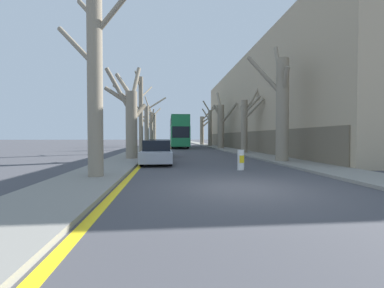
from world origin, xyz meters
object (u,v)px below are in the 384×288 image
at_px(street_tree_left_1, 130,118).
at_px(double_decker_bus, 179,131).
at_px(street_tree_right_0, 281,105).
at_px(parked_car_1, 159,149).
at_px(street_tree_right_3, 210,126).
at_px(street_tree_left_3, 147,125).
at_px(street_tree_left_5, 153,126).
at_px(street_tree_right_2, 221,123).
at_px(parked_car_0, 157,153).
at_px(street_tree_left_4, 150,126).
at_px(street_tree_right_1, 245,123).
at_px(street_tree_right_4, 203,129).
at_px(street_tree_left_0, 94,73).
at_px(traffic_bollard, 241,160).
at_px(street_tree_left_2, 140,112).

xyz_separation_m(street_tree_left_1, double_decker_bus, (4.28, 20.07, -0.37)).
height_order(street_tree_right_0, parked_car_1, street_tree_right_0).
distance_m(street_tree_right_0, street_tree_right_3, 27.31).
distance_m(street_tree_left_1, street_tree_left_3, 15.14).
distance_m(street_tree_left_3, street_tree_left_5, 16.28).
bearing_deg(street_tree_right_2, street_tree_right_3, 89.70).
bearing_deg(street_tree_left_5, parked_car_0, -86.79).
distance_m(street_tree_left_1, parked_car_1, 3.93).
distance_m(street_tree_left_4, street_tree_right_2, 12.90).
bearing_deg(street_tree_right_0, double_decker_bus, 102.88).
bearing_deg(street_tree_left_3, street_tree_right_3, 43.90).
bearing_deg(street_tree_right_1, street_tree_left_1, -150.66).
relative_size(street_tree_right_2, street_tree_right_4, 1.10).
bearing_deg(street_tree_left_4, street_tree_left_0, -90.12).
relative_size(street_tree_left_5, traffic_bollard, 8.17).
bearing_deg(street_tree_right_3, street_tree_left_1, -111.59).
relative_size(street_tree_left_5, street_tree_right_4, 1.11).
bearing_deg(parked_car_0, traffic_bollard, -38.47).
distance_m(street_tree_right_0, double_decker_bus, 23.48).
bearing_deg(street_tree_left_4, traffic_bollard, -78.44).
height_order(street_tree_left_3, street_tree_right_1, street_tree_left_3).
distance_m(street_tree_left_3, street_tree_right_1, 13.80).
relative_size(street_tree_left_2, traffic_bollard, 8.19).
relative_size(street_tree_right_3, double_decker_bus, 0.67).
bearing_deg(street_tree_left_2, street_tree_left_5, 89.82).
bearing_deg(street_tree_left_2, street_tree_left_4, 90.11).
distance_m(street_tree_right_1, double_decker_bus, 15.56).
bearing_deg(street_tree_right_1, street_tree_right_0, -92.57).
height_order(street_tree_left_5, parked_car_0, street_tree_left_5).
height_order(street_tree_left_3, traffic_bollard, street_tree_left_3).
height_order(street_tree_left_4, traffic_bollard, street_tree_left_4).
relative_size(street_tree_left_4, double_decker_bus, 0.73).
bearing_deg(street_tree_left_1, street_tree_left_0, -91.26).
relative_size(double_decker_bus, parked_car_0, 2.91).
bearing_deg(street_tree_right_4, parked_car_0, -102.37).
xyz_separation_m(street_tree_left_1, street_tree_left_4, (-0.11, 23.85, 0.42)).
bearing_deg(street_tree_right_3, street_tree_left_0, -106.84).
bearing_deg(street_tree_right_1, street_tree_left_0, -126.34).
xyz_separation_m(street_tree_left_1, street_tree_right_0, (9.51, -2.80, 0.61)).
xyz_separation_m(parked_car_0, traffic_bollard, (4.10, -3.26, -0.17)).
relative_size(street_tree_left_0, street_tree_left_4, 1.04).
relative_size(street_tree_right_1, parked_car_1, 1.66).
bearing_deg(street_tree_left_5, street_tree_right_0, -74.45).
relative_size(street_tree_right_2, traffic_bollard, 8.07).
relative_size(street_tree_left_3, street_tree_right_2, 0.88).
distance_m(street_tree_left_3, parked_car_1, 12.94).
bearing_deg(double_decker_bus, street_tree_left_4, 139.30).
distance_m(street_tree_left_1, street_tree_left_4, 23.85).
distance_m(street_tree_left_2, street_tree_right_2, 12.44).
xyz_separation_m(street_tree_left_3, street_tree_right_4, (9.73, 17.55, 0.11)).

